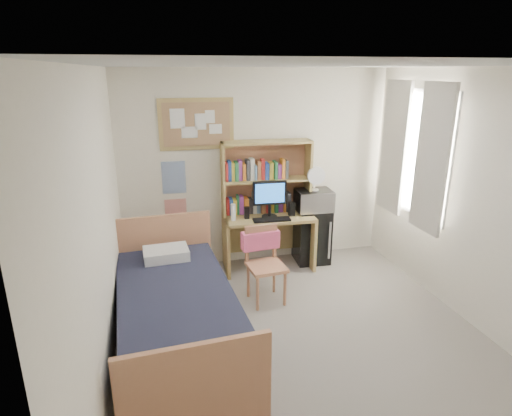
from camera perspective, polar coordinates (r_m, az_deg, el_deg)
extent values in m
cube|color=gray|center=(4.43, 6.99, -17.71)|extent=(3.60, 4.20, 0.02)
cube|color=silver|center=(3.61, 8.62, 18.31)|extent=(3.60, 4.20, 0.02)
cube|color=white|center=(5.75, 0.08, 5.22)|extent=(3.60, 0.04, 2.60)
cube|color=white|center=(2.24, 28.86, -18.99)|extent=(3.60, 0.04, 2.60)
cube|color=white|center=(3.60, -20.05, -3.74)|extent=(0.04, 4.20, 2.60)
cube|color=white|center=(4.77, 28.27, 0.37)|extent=(0.04, 4.20, 2.60)
cube|color=white|center=(5.59, 20.27, 6.88)|extent=(0.10, 1.40, 1.70)
cube|color=beige|center=(5.26, 22.39, 6.00)|extent=(0.04, 0.55, 1.70)
cube|color=beige|center=(5.91, 17.88, 7.66)|extent=(0.04, 0.55, 1.70)
cube|color=tan|center=(5.50, -7.93, 11.02)|extent=(0.94, 0.03, 0.64)
cube|color=#2851A0|center=(5.60, -10.91, 4.01)|extent=(0.30, 0.01, 0.42)
cube|color=red|center=(5.73, -10.64, -0.56)|extent=(0.28, 0.01, 0.36)
cube|color=tan|center=(5.76, 1.62, -4.48)|extent=(1.21, 0.65, 0.74)
cube|color=tan|center=(4.90, 1.38, -7.75)|extent=(0.48, 0.48, 0.89)
cube|color=black|center=(6.00, 7.43, -3.60)|extent=(0.47, 0.47, 0.76)
cube|color=black|center=(4.30, -10.51, -14.23)|extent=(1.21, 2.23, 0.60)
cube|color=tan|center=(5.64, 1.37, 4.11)|extent=(1.19, 0.36, 0.96)
cube|color=black|center=(5.51, 1.81, 1.09)|extent=(0.44, 0.06, 0.47)
cube|color=black|center=(5.45, 2.11, -1.56)|extent=(0.48, 0.18, 0.02)
cube|color=black|center=(5.50, -1.25, -0.64)|extent=(0.07, 0.07, 0.15)
cube|color=black|center=(5.62, 4.79, -0.12)|extent=(0.08, 0.08, 0.18)
cylinder|color=white|center=(5.43, -3.06, -0.57)|extent=(0.07, 0.07, 0.22)
cube|color=#FF6191|center=(4.97, 0.58, -4.28)|extent=(0.45, 0.18, 0.21)
cube|color=silver|center=(5.82, 7.70, 1.07)|extent=(0.49, 0.39, 0.27)
cylinder|color=white|center=(5.74, 7.81, 3.79)|extent=(0.25, 0.25, 0.30)
cube|color=white|center=(4.80, -11.90, -5.96)|extent=(0.50, 0.36, 0.11)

